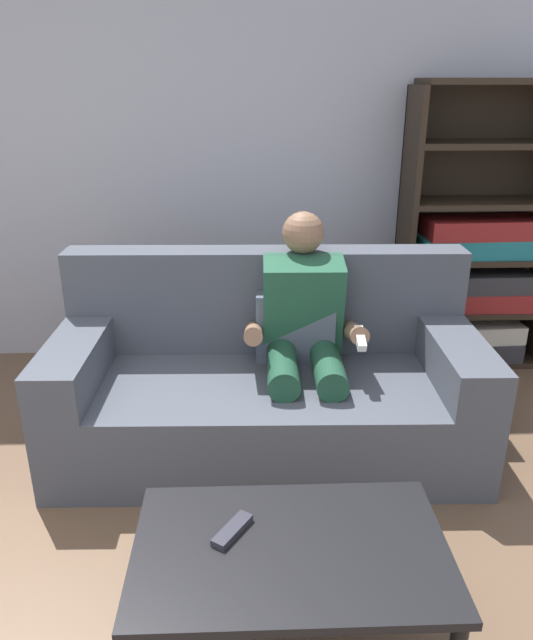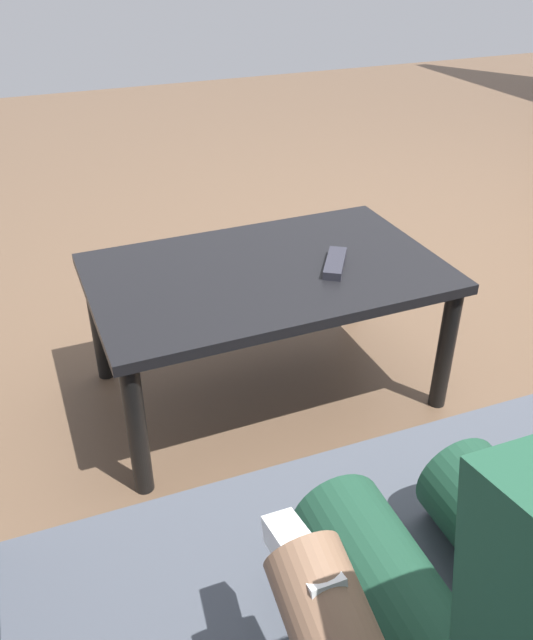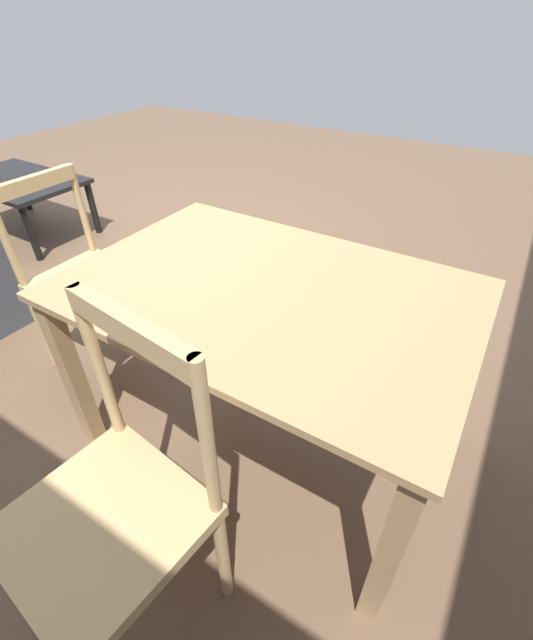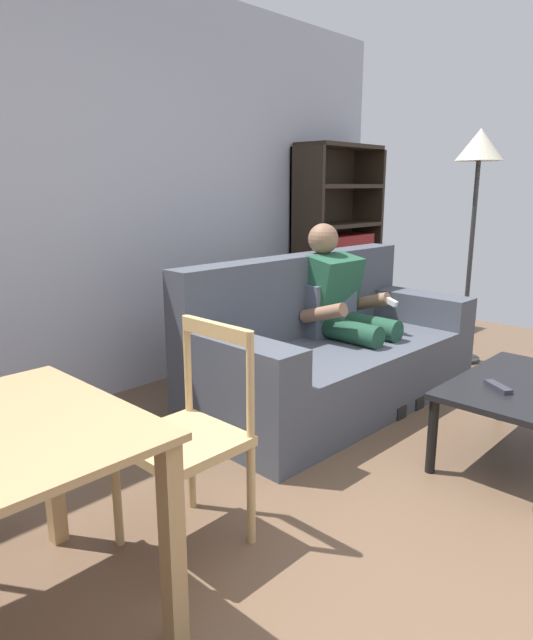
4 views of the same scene
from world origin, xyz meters
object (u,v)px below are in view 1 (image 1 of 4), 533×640
at_px(person_lounging, 304,335).
at_px(tv_remote, 232,530).
at_px(bookshelf, 474,260).
at_px(couch, 267,383).
at_px(coffee_table, 290,559).

bearing_deg(person_lounging, tv_remote, -105.91).
bearing_deg(bookshelf, couch, -144.91).
bearing_deg(coffee_table, tv_remote, 160.59).
height_order(couch, person_lounging, person_lounging).
bearing_deg(tv_remote, coffee_table, -165.58).
relative_size(person_lounging, bookshelf, 0.66).
relative_size(coffee_table, tv_remote, 5.81).
height_order(coffee_table, bookshelf, bookshelf).
bearing_deg(tv_remote, bookshelf, -91.67).
xyz_separation_m(person_lounging, bookshelf, (1.19, 0.96, 0.09)).
height_order(couch, tv_remote, couch).
height_order(tv_remote, bookshelf, bookshelf).
xyz_separation_m(couch, tv_remote, (-0.16, -1.18, 0.10)).
relative_size(couch, bookshelf, 1.17).
height_order(couch, bookshelf, bookshelf).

